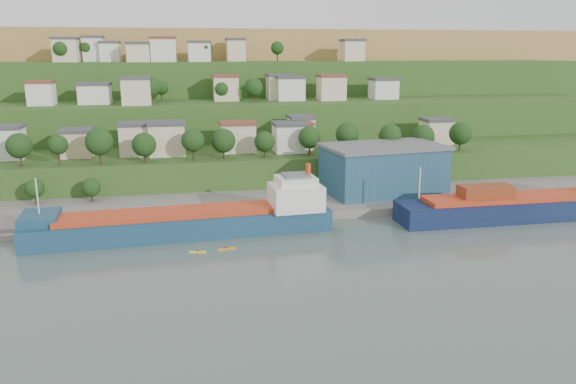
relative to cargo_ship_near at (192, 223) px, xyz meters
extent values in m
plane|color=#44524C|center=(10.72, -9.81, -2.65)|extent=(500.00, 500.00, 0.00)
cube|color=slate|center=(30.72, 18.19, -2.65)|extent=(220.00, 26.00, 4.00)
cube|color=#284719|center=(10.72, 46.19, -2.65)|extent=(260.00, 32.00, 20.00)
cube|color=#284719|center=(10.72, 76.19, -2.65)|extent=(280.00, 32.00, 44.00)
cube|color=#284719|center=(10.72, 106.19, -2.65)|extent=(300.00, 32.00, 70.00)
cube|color=#A1763D|center=(10.72, 180.19, -2.65)|extent=(360.00, 120.00, 96.00)
cube|color=silver|center=(-48.23, 46.09, 11.53)|extent=(8.30, 7.99, 8.37)
cube|color=#3F3F44|center=(-48.23, 46.09, 16.16)|extent=(8.90, 8.59, 0.90)
cube|color=#CCB284|center=(-30.14, 46.40, 10.83)|extent=(8.30, 8.87, 6.97)
cube|color=#3F3F44|center=(-30.14, 46.40, 14.76)|extent=(8.90, 9.47, 0.90)
cube|color=beige|center=(-13.94, 45.94, 11.57)|extent=(9.12, 8.40, 8.45)
cube|color=#3F3F44|center=(-13.94, 45.94, 16.24)|extent=(9.72, 9.00, 0.90)
cube|color=beige|center=(-5.39, 43.97, 11.69)|extent=(9.91, 8.75, 8.70)
cube|color=#3F3F44|center=(-5.39, 43.97, 16.49)|extent=(10.51, 9.35, 0.90)
cube|color=beige|center=(14.84, 45.24, 11.38)|extent=(9.80, 7.54, 8.08)
cube|color=brown|center=(14.84, 45.24, 15.87)|extent=(10.40, 8.14, 0.90)
cube|color=silver|center=(29.74, 42.81, 11.27)|extent=(8.98, 8.85, 7.84)
cube|color=#3F3F44|center=(29.74, 42.81, 15.64)|extent=(9.58, 9.45, 0.90)
cube|color=#CCB284|center=(31.97, 43.51, 11.25)|extent=(8.79, 7.23, 7.82)
cube|color=brown|center=(31.97, 43.51, 15.61)|extent=(9.39, 7.83, 0.90)
cube|color=silver|center=(34.82, 50.37, 11.78)|extent=(7.03, 8.83, 8.87)
cube|color=#3F3F44|center=(34.82, 50.37, 16.66)|extent=(7.63, 9.43, 0.90)
cube|color=beige|center=(78.84, 48.74, 10.98)|extent=(8.67, 8.05, 7.27)
cube|color=#3F3F44|center=(78.84, 48.74, 15.07)|extent=(9.27, 8.65, 0.90)
cube|color=silver|center=(-44.62, 75.01, 22.82)|extent=(7.78, 7.10, 6.95)
cube|color=brown|center=(-44.62, 75.01, 26.75)|extent=(8.38, 7.70, 0.90)
cube|color=silver|center=(-28.62, 77.34, 22.37)|extent=(9.87, 8.75, 6.05)
cube|color=#3F3F44|center=(-28.62, 77.34, 25.85)|extent=(10.47, 9.35, 0.90)
cube|color=beige|center=(-14.88, 71.31, 23.40)|extent=(9.01, 8.67, 8.11)
cube|color=#3F3F44|center=(-14.88, 71.31, 27.90)|extent=(9.61, 9.27, 0.90)
cube|color=beige|center=(14.69, 81.64, 23.38)|extent=(8.41, 8.06, 8.08)
cube|color=brown|center=(14.69, 81.64, 27.87)|extent=(9.01, 8.66, 0.90)
cube|color=beige|center=(34.08, 81.91, 23.43)|extent=(9.16, 7.80, 8.16)
cube|color=#3F3F44|center=(34.08, 81.91, 27.96)|extent=(9.76, 8.40, 0.90)
cube|color=silver|center=(36.93, 78.04, 23.14)|extent=(9.44, 7.22, 7.59)
cube|color=#3F3F44|center=(36.93, 78.04, 27.39)|extent=(10.04, 7.82, 0.90)
cube|color=beige|center=(51.43, 76.53, 23.37)|extent=(9.03, 8.01, 8.05)
cube|color=brown|center=(51.43, 76.53, 27.85)|extent=(9.63, 8.61, 0.90)
cube|color=silver|center=(71.59, 78.53, 22.68)|extent=(8.95, 8.23, 6.68)
cube|color=#3F3F44|center=(71.59, 78.53, 26.47)|extent=(9.55, 8.83, 0.90)
cube|color=beige|center=(-41.30, 105.35, 36.35)|extent=(8.40, 8.55, 8.01)
cube|color=#3F3F44|center=(-41.30, 105.35, 40.80)|extent=(9.00, 9.15, 0.90)
cube|color=silver|center=(-32.43, 111.58, 36.68)|extent=(7.21, 7.78, 8.68)
cube|color=#3F3F44|center=(-32.43, 111.58, 41.47)|extent=(7.81, 8.38, 0.90)
cube|color=silver|center=(-26.23, 109.83, 35.71)|extent=(7.00, 8.77, 6.73)
cube|color=#3F3F44|center=(-26.23, 109.83, 39.53)|extent=(7.60, 9.37, 0.90)
cube|color=beige|center=(-15.34, 100.44, 35.50)|extent=(8.17, 8.36, 6.31)
cube|color=#3F3F44|center=(-15.34, 100.44, 39.10)|extent=(8.77, 8.96, 0.90)
cube|color=silver|center=(-7.81, 109.62, 35.43)|extent=(8.09, 7.58, 6.17)
cube|color=#3F3F44|center=(-7.81, 109.62, 38.96)|extent=(8.69, 8.18, 0.90)
cube|color=silver|center=(-6.42, 102.65, 36.47)|extent=(9.18, 8.63, 8.25)
cube|color=brown|center=(-6.42, 102.65, 41.04)|extent=(9.78, 9.23, 0.90)
cube|color=silver|center=(6.84, 104.80, 35.79)|extent=(8.32, 7.50, 6.90)
cube|color=#3F3F44|center=(6.84, 104.80, 39.69)|extent=(8.92, 8.10, 0.90)
cube|color=beige|center=(21.50, 111.73, 36.37)|extent=(7.12, 8.24, 8.06)
cube|color=#3F3F44|center=(21.50, 111.73, 40.85)|extent=(7.72, 8.84, 0.90)
cube|color=beige|center=(68.14, 106.54, 36.25)|extent=(8.41, 8.06, 7.80)
cube|color=#3F3F44|center=(68.14, 106.54, 40.60)|extent=(9.01, 8.66, 0.90)
cylinder|color=#382619|center=(-42.40, 35.02, 9.07)|extent=(0.50, 0.50, 3.44)
sphere|color=black|center=(-42.40, 35.02, 12.58)|extent=(6.52, 6.52, 6.52)
cylinder|color=#382619|center=(-32.71, 33.54, 9.35)|extent=(0.50, 0.50, 4.01)
sphere|color=black|center=(-32.71, 33.54, 12.76)|extent=(5.10, 5.10, 5.10)
cylinder|color=#382619|center=(-22.48, 33.44, 9.33)|extent=(0.50, 0.50, 3.97)
sphere|color=black|center=(-22.48, 33.44, 13.28)|extent=(7.17, 7.17, 7.17)
cylinder|color=#382619|center=(-11.27, 34.28, 8.80)|extent=(0.50, 0.50, 2.91)
sphere|color=black|center=(-11.27, 34.28, 12.02)|extent=(6.41, 6.41, 6.41)
cylinder|color=#382619|center=(1.58, 34.08, 9.22)|extent=(0.50, 0.50, 3.75)
sphere|color=black|center=(1.58, 34.08, 12.81)|extent=(6.23, 6.23, 6.23)
cylinder|color=#382619|center=(9.83, 35.75, 8.88)|extent=(0.50, 0.50, 3.07)
sphere|color=black|center=(9.83, 35.75, 12.25)|extent=(6.68, 6.68, 6.68)
cylinder|color=#382619|center=(21.26, 35.43, 8.76)|extent=(0.50, 0.50, 2.83)
sphere|color=black|center=(21.26, 35.43, 11.76)|extent=(5.77, 5.77, 5.77)
cylinder|color=#382619|center=(34.09, 35.45, 9.09)|extent=(0.50, 0.50, 3.49)
sphere|color=black|center=(34.09, 35.45, 12.56)|extent=(6.29, 6.29, 6.29)
cylinder|color=#382619|center=(45.01, 35.00, 9.37)|extent=(0.50, 0.50, 4.05)
sphere|color=black|center=(45.01, 35.00, 13.22)|extent=(6.65, 6.65, 6.65)
cylinder|color=#382619|center=(56.86, 32.23, 9.35)|extent=(0.50, 0.50, 4.01)
sphere|color=black|center=(56.86, 32.23, 13.06)|extent=(6.22, 6.22, 6.22)
cylinder|color=#382619|center=(67.11, 32.60, 9.04)|extent=(0.50, 0.50, 3.39)
sphere|color=black|center=(67.11, 32.60, 12.48)|extent=(6.35, 6.35, 6.35)
cylinder|color=#382619|center=(79.67, 34.48, 9.04)|extent=(0.50, 0.50, 3.39)
sphere|color=black|center=(79.67, 34.48, 12.58)|extent=(6.69, 6.69, 6.69)
cylinder|color=#382619|center=(-10.39, 72.01, 21.32)|extent=(0.50, 0.50, 3.96)
sphere|color=black|center=(-10.39, 72.01, 25.03)|extent=(6.26, 6.26, 6.26)
cylinder|color=#382619|center=(12.90, 78.62, 20.79)|extent=(0.50, 0.50, 2.88)
sphere|color=black|center=(12.90, 78.62, 23.62)|extent=(5.08, 5.08, 5.08)
cylinder|color=#382619|center=(36.69, 102.58, 34.22)|extent=(0.50, 0.50, 3.74)
sphere|color=black|center=(36.69, 102.58, 37.46)|extent=(5.01, 5.01, 5.01)
cylinder|color=#382619|center=(-34.82, 109.08, 34.36)|extent=(0.50, 0.50, 4.04)
sphere|color=black|center=(-34.82, 109.08, 37.64)|extent=(4.57, 4.57, 4.57)
cylinder|color=#382619|center=(9.33, 103.58, 34.27)|extent=(0.50, 0.50, 3.84)
sphere|color=black|center=(9.33, 103.58, 37.64)|extent=(5.30, 5.30, 5.30)
cylinder|color=#382619|center=(-7.43, 83.75, 20.99)|extent=(0.50, 0.50, 3.29)
sphere|color=black|center=(-7.43, 83.75, 23.99)|extent=(4.94, 4.94, 4.94)
cylinder|color=#382619|center=(23.65, 75.23, 20.94)|extent=(0.50, 0.50, 3.18)
sphere|color=black|center=(23.65, 75.23, 24.27)|extent=(6.34, 6.34, 6.34)
cylinder|color=#382619|center=(-42.53, 101.39, 34.02)|extent=(0.50, 0.50, 3.34)
sphere|color=black|center=(-42.53, 101.39, 37.07)|extent=(5.02, 5.02, 5.02)
cube|color=#15384F|center=(-2.14, 0.00, -1.27)|extent=(65.14, 14.01, 6.47)
cube|color=#B73518|center=(-3.98, 0.00, 2.52)|extent=(48.44, 11.17, 1.11)
cube|color=#15384F|center=(-30.77, 0.00, 2.89)|extent=(7.98, 10.58, 1.85)
cube|color=silver|center=(22.80, 0.00, 4.73)|extent=(11.62, 9.88, 5.54)
cube|color=silver|center=(22.80, 0.00, 8.43)|extent=(8.74, 7.87, 1.85)
cube|color=#595B5E|center=(22.80, 0.00, 9.63)|extent=(5.86, 5.86, 0.55)
cylinder|color=#B73518|center=(25.57, 0.00, 10.74)|extent=(1.17, 1.17, 2.77)
cylinder|color=silver|center=(-30.77, 0.00, 7.50)|extent=(0.35, 0.35, 7.39)
cube|color=silver|center=(-28.00, 0.00, 0.86)|extent=(13.53, 11.19, 0.23)
cube|color=#0B1133|center=(77.87, -2.04, -1.31)|extent=(61.92, 10.39, 6.81)
cube|color=#B73518|center=(75.80, -2.04, 2.61)|extent=(45.41, 8.52, 1.03)
cylinder|color=silver|center=(51.04, -2.04, 7.15)|extent=(0.33, 0.33, 7.22)
cube|color=maroon|center=(67.55, -2.04, 4.46)|extent=(12.39, 5.17, 2.68)
cube|color=navy|center=(50.95, 21.19, 5.35)|extent=(32.08, 21.73, 12.00)
cube|color=#595B5E|center=(50.95, 21.19, 11.75)|extent=(33.20, 22.85, 0.80)
cube|color=silver|center=(-35.11, 9.28, -1.07)|extent=(4.10, 2.92, 0.77)
cube|color=orange|center=(6.32, -10.73, -2.52)|extent=(3.73, 1.16, 0.28)
sphere|color=#3F3F44|center=(6.32, -10.73, -2.06)|extent=(0.64, 0.64, 0.64)
cube|color=yellow|center=(0.63, -11.47, -2.53)|extent=(3.46, 1.45, 0.26)
sphere|color=#3F3F44|center=(0.63, -11.47, -2.10)|extent=(0.60, 0.60, 0.60)
camera|label=1|loc=(-1.76, -117.68, 35.83)|focal=35.00mm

